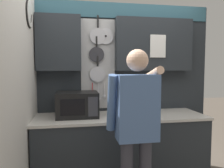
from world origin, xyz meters
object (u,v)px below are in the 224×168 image
at_px(microwave, 77,104).
at_px(knife_block, 128,107).
at_px(utensil_crock, 112,109).
at_px(person, 136,121).

relative_size(microwave, knife_block, 1.94).
xyz_separation_m(utensil_crock, person, (0.11, -0.72, 0.02)).
bearing_deg(microwave, person, -53.23).
height_order(microwave, utensil_crock, utensil_crock).
height_order(knife_block, person, person).
relative_size(microwave, person, 0.30).
height_order(knife_block, utensil_crock, utensil_crock).
relative_size(microwave, utensil_crock, 1.49).
bearing_deg(knife_block, microwave, -179.97).
distance_m(knife_block, utensil_crock, 0.21).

